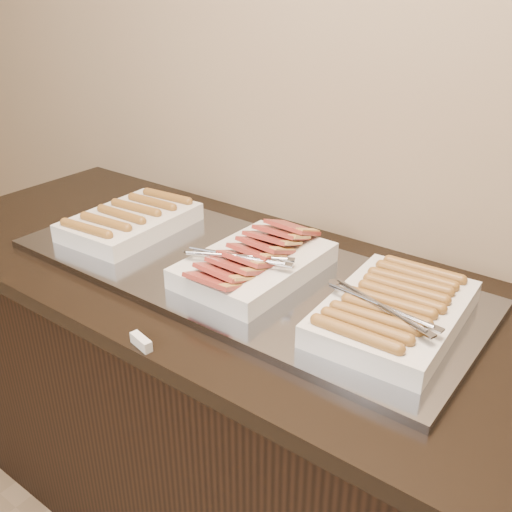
{
  "coord_description": "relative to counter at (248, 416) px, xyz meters",
  "views": [
    {
      "loc": [
        0.77,
        1.14,
        1.58
      ],
      "look_at": [
        0.03,
        2.13,
        0.97
      ],
      "focal_mm": 40.0,
      "sensor_mm": 36.0,
      "label": 1
    }
  ],
  "objects": [
    {
      "name": "warming_tray",
      "position": [
        -0.03,
        0.0,
        0.46
      ],
      "size": [
        1.2,
        0.5,
        0.02
      ],
      "primitive_type": "cube",
      "color": "gray",
      "rests_on": "counter"
    },
    {
      "name": "dish_left",
      "position": [
        -0.42,
        -0.0,
        0.5
      ],
      "size": [
        0.26,
        0.37,
        0.07
      ],
      "rotation": [
        0.0,
        0.0,
        0.05
      ],
      "color": "silver",
      "rests_on": "warming_tray"
    },
    {
      "name": "label_holder",
      "position": [
        0.01,
        -0.36,
        0.46
      ],
      "size": [
        0.06,
        0.03,
        0.02
      ],
      "primitive_type": "cube",
      "rotation": [
        0.0,
        0.0,
        -0.21
      ],
      "color": "silver",
      "rests_on": "counter"
    },
    {
      "name": "counter",
      "position": [
        0.0,
        0.0,
        0.0
      ],
      "size": [
        2.06,
        0.76,
        0.9
      ],
      "color": "black",
      "rests_on": "ground"
    },
    {
      "name": "dish_center",
      "position": [
        0.03,
        -0.0,
        0.5
      ],
      "size": [
        0.27,
        0.4,
        0.09
      ],
      "rotation": [
        0.0,
        0.0,
        -0.01
      ],
      "color": "silver",
      "rests_on": "warming_tray"
    },
    {
      "name": "dish_right",
      "position": [
        0.39,
        -0.0,
        0.5
      ],
      "size": [
        0.28,
        0.4,
        0.08
      ],
      "rotation": [
        0.0,
        0.0,
        0.05
      ],
      "color": "silver",
      "rests_on": "warming_tray"
    }
  ]
}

